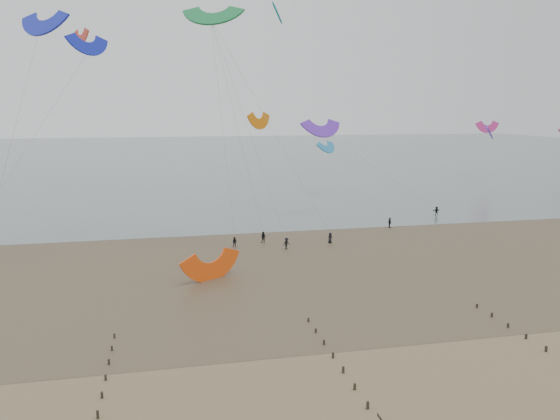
% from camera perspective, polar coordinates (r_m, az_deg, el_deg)
% --- Properties ---
extents(ground, '(500.00, 500.00, 0.00)m').
position_cam_1_polar(ground, '(42.36, 1.88, -18.07)').
color(ground, brown).
rests_on(ground, ground).
extents(sea_and_shore, '(500.00, 665.00, 0.03)m').
position_cam_1_polar(sea_and_shore, '(73.47, -7.72, -5.48)').
color(sea_and_shore, '#475654').
rests_on(sea_and_shore, ground).
extents(kitesurfers, '(132.58, 21.10, 1.82)m').
position_cam_1_polar(kitesurfers, '(90.44, 7.38, -1.84)').
color(kitesurfers, black).
rests_on(kitesurfers, ground).
extents(grounded_kite, '(8.90, 8.35, 3.89)m').
position_cam_1_polar(grounded_kite, '(66.49, -7.14, -7.23)').
color(grounded_kite, '#F04D0F').
rests_on(grounded_kite, ground).
extents(kites_airborne, '(243.36, 102.43, 35.48)m').
position_cam_1_polar(kites_airborne, '(122.49, -8.81, 11.23)').
color(kites_airborne, yellow).
rests_on(kites_airborne, ground).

